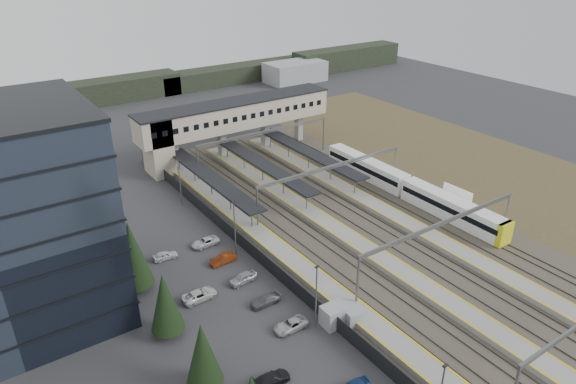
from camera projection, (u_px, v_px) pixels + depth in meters
ground at (327, 269)px, 67.41m from camera, size 220.00×220.00×0.00m
conifer_row at (180, 319)px, 51.21m from camera, size 4.42×49.82×9.50m
car_park at (282, 344)px, 54.02m from camera, size 10.72×44.61×1.28m
lampposts at (270, 256)px, 62.35m from camera, size 0.50×53.25×8.07m
fence at (265, 261)px, 67.35m from camera, size 0.08×90.00×2.00m
relay_cabin_near at (335, 315)px, 57.25m from camera, size 2.98×2.23×2.43m
relay_cabin_far at (354, 317)px, 57.35m from camera, size 2.43×2.13×2.00m
rail_corridor at (355, 231)px, 75.74m from camera, size 34.00×90.00×0.92m
canopies at (262, 164)px, 89.24m from camera, size 23.10×30.00×3.28m
footbridge at (224, 119)px, 98.94m from camera, size 40.40×6.40×11.20m
gantries at (381, 197)px, 73.12m from camera, size 28.40×62.28×7.17m
train at (407, 188)px, 85.30m from camera, size 2.73×37.95×3.44m
billboard at (457, 196)px, 80.24m from camera, size 0.35×5.34×4.42m
scrub_east at (502, 177)px, 94.04m from camera, size 34.00×120.00×0.06m
treeline_far at (191, 81)px, 146.56m from camera, size 170.00×19.00×7.00m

